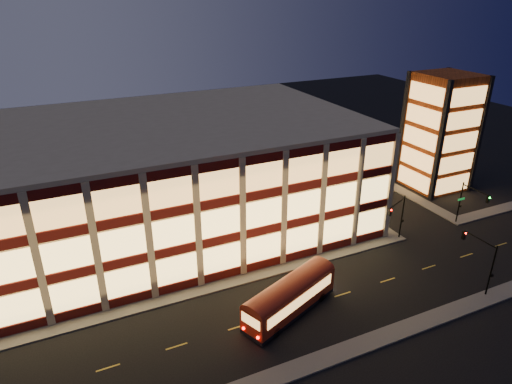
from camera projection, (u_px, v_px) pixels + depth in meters
ground at (233, 288)px, 49.12m from camera, size 200.00×200.00×0.00m
sidewalk_office_south at (204, 289)px, 48.75m from camera, size 54.00×2.00×0.15m
sidewalk_office_east at (326, 192)px, 72.04m from camera, size 2.00×30.00×0.15m
sidewalk_tower_south at (488, 212)px, 65.41m from camera, size 14.00×2.00×0.15m
sidewalk_tower_west at (382, 180)px, 76.30m from camera, size 2.00×30.00×0.15m
sidewalk_near at (292, 371)px, 38.35m from camera, size 100.00×2.00×0.15m
office_building at (161, 176)px, 58.99m from camera, size 50.45×30.45×14.50m
stair_tower at (440, 132)px, 70.79m from camera, size 8.60×8.60×18.00m
traffic_signal_far at (398, 213)px, 56.23m from camera, size 3.79×1.87×6.00m
traffic_signal_right at (470, 199)px, 59.90m from camera, size 1.20×4.37×6.00m
traffic_signal_near at (481, 255)px, 47.42m from camera, size 0.32×4.45×6.00m
trolley_bus at (290, 295)px, 44.51m from camera, size 11.38×6.77×3.78m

